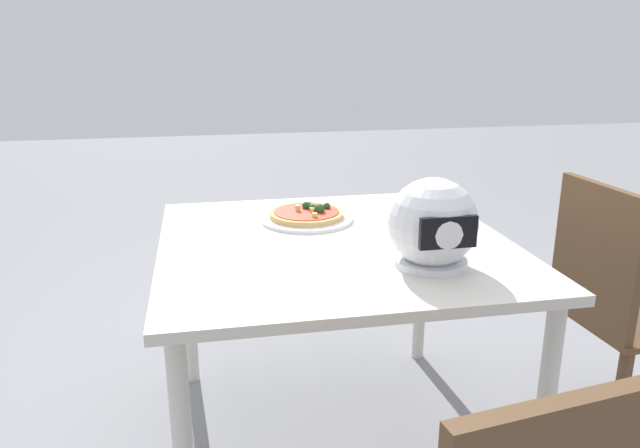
{
  "coord_description": "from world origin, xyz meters",
  "views": [
    {
      "loc": [
        0.39,
        1.76,
        1.33
      ],
      "look_at": [
        0.02,
        -0.12,
        0.74
      ],
      "focal_mm": 34.19,
      "sensor_mm": 36.0,
      "label": 1
    }
  ],
  "objects_px": {
    "motorcycle_helmet": "(433,225)",
    "dining_table": "(335,263)",
    "chair_side": "(614,301)",
    "pizza": "(307,214)"
  },
  "relations": [
    {
      "from": "motorcycle_helmet",
      "to": "dining_table",
      "type": "bearing_deg",
      "value": -50.91
    },
    {
      "from": "motorcycle_helmet",
      "to": "chair_side",
      "type": "bearing_deg",
      "value": -171.36
    },
    {
      "from": "dining_table",
      "to": "pizza",
      "type": "distance_m",
      "value": 0.26
    },
    {
      "from": "dining_table",
      "to": "pizza",
      "type": "height_order",
      "value": "pizza"
    },
    {
      "from": "pizza",
      "to": "motorcycle_helmet",
      "type": "xyz_separation_m",
      "value": [
        -0.26,
        0.5,
        0.09
      ]
    },
    {
      "from": "pizza",
      "to": "motorcycle_helmet",
      "type": "distance_m",
      "value": 0.57
    },
    {
      "from": "pizza",
      "to": "motorcycle_helmet",
      "type": "height_order",
      "value": "motorcycle_helmet"
    },
    {
      "from": "dining_table",
      "to": "chair_side",
      "type": "height_order",
      "value": "chair_side"
    },
    {
      "from": "dining_table",
      "to": "motorcycle_helmet",
      "type": "xyz_separation_m",
      "value": [
        -0.21,
        0.26,
        0.19
      ]
    },
    {
      "from": "pizza",
      "to": "chair_side",
      "type": "relative_size",
      "value": 0.28
    }
  ]
}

